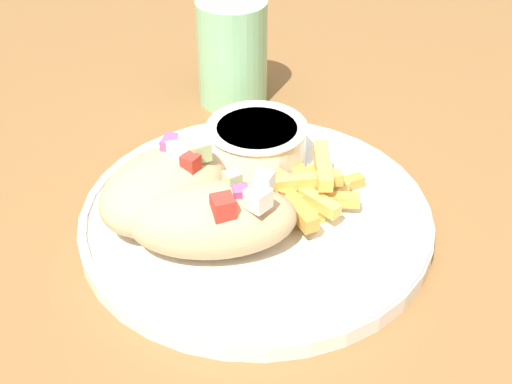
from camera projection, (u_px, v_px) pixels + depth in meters
The scene contains 7 objects.
table at pixel (236, 317), 0.59m from camera, with size 1.24×1.24×0.74m.
plate at pixel (256, 217), 0.56m from camera, with size 0.28×0.28×0.02m.
pita_sandwich_near at pixel (213, 219), 0.51m from camera, with size 0.14×0.11×0.06m.
pita_sandwich_far at pixel (165, 188), 0.54m from camera, with size 0.14×0.12×0.06m.
fries_pile at pixel (295, 195), 0.56m from camera, with size 0.13×0.12×0.04m.
sauce_ramekin at pixel (257, 142), 0.60m from camera, with size 0.09×0.09×0.04m.
water_glass at pixel (232, 57), 0.70m from camera, with size 0.07×0.07×0.10m.
Camera 1 is at (-0.16, -0.38, 1.10)m, focal length 50.00 mm.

